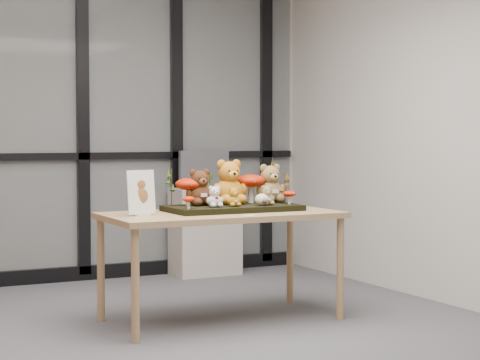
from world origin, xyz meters
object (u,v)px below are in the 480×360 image
bear_beige_small (267,194)px  diorama_tray (233,208)px  mushroom_back_right (251,187)px  sign_holder (141,195)px  bear_brown_medium (200,185)px  plush_cream_hedgehog (262,199)px  mushroom_back_left (189,190)px  mushroom_front_right (289,197)px  bear_small_yellow (234,196)px  bear_white_bow (214,195)px  display_table (221,222)px  monitor (204,169)px  bear_pooh_yellow (229,180)px  cabinet (205,231)px  bear_tan_back (270,181)px  mushroom_front_left (189,202)px

bear_beige_small → diorama_tray: bearing=156.5°
mushroom_back_right → sign_holder: 0.89m
bear_brown_medium → bear_beige_small: 0.45m
plush_cream_hedgehog → mushroom_back_right: mushroom_back_right is taller
mushroom_back_left → mushroom_front_right: size_ratio=1.98×
mushroom_back_left → plush_cream_hedgehog: bearing=-29.0°
bear_beige_small → mushroom_back_right: (-0.00, 0.22, 0.04)m
bear_small_yellow → plush_cream_hedgehog: bearing=-6.1°
bear_white_bow → bear_beige_small: bear_white_bow is taller
display_table → mushroom_back_right: bearing=30.8°
mushroom_back_right → monitor: size_ratio=0.47×
diorama_tray → mushroom_back_left: mushroom_back_left is taller
bear_white_bow → mushroom_back_left: bearing=113.7°
bear_pooh_yellow → sign_holder: bear_pooh_yellow is taller
diorama_tray → bear_white_bow: bear_white_bow is taller
bear_small_yellow → bear_brown_medium: bearing=132.6°
bear_beige_small → monitor: 1.86m
bear_beige_small → sign_holder: (-0.87, 0.05, 0.02)m
bear_brown_medium → bear_small_yellow: size_ratio=1.93×
bear_brown_medium → bear_small_yellow: 0.25m
diorama_tray → cabinet: size_ratio=1.15×
display_table → mushroom_front_right: (0.50, -0.04, 0.16)m
bear_brown_medium → mushroom_back_left: bearing=150.8°
display_table → cabinet: 1.91m
display_table → bear_brown_medium: (-0.09, 0.15, 0.24)m
bear_tan_back → bear_pooh_yellow: bearing=179.0°
bear_small_yellow → mushroom_back_right: (0.25, 0.22, 0.04)m
diorama_tray → bear_white_bow: size_ratio=5.69×
diorama_tray → bear_brown_medium: bearing=156.7°
bear_pooh_yellow → mushroom_back_left: (-0.29, 0.01, -0.06)m
mushroom_back_right → mushroom_front_right: (0.17, -0.23, -0.06)m
sign_holder → cabinet: 2.19m
display_table → cabinet: size_ratio=2.01×
bear_pooh_yellow → monitor: bearing=71.5°
plush_cream_hedgehog → mushroom_front_right: size_ratio=0.86×
bear_white_bow → sign_holder: (-0.49, 0.05, 0.02)m
bear_pooh_yellow → mushroom_front_left: bear_pooh_yellow is taller
display_table → bear_tan_back: 0.55m
display_table → monitor: 1.93m
bear_brown_medium → mushroom_front_left: size_ratio=2.98×
bear_small_yellow → mushroom_front_right: bear_small_yellow is taller
bear_pooh_yellow → mushroom_front_right: 0.43m
bear_small_yellow → sign_holder: size_ratio=0.48×
cabinet → plush_cream_hedgehog: bearing=-102.8°
bear_white_bow → bear_beige_small: 0.38m
display_table → bear_white_bow: bearing=-155.3°
sign_holder → mushroom_back_left: bearing=8.5°
bear_pooh_yellow → monitor: same height
bear_small_yellow → monitor: 1.92m
mushroom_front_left → mushroom_front_right: bearing=3.1°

